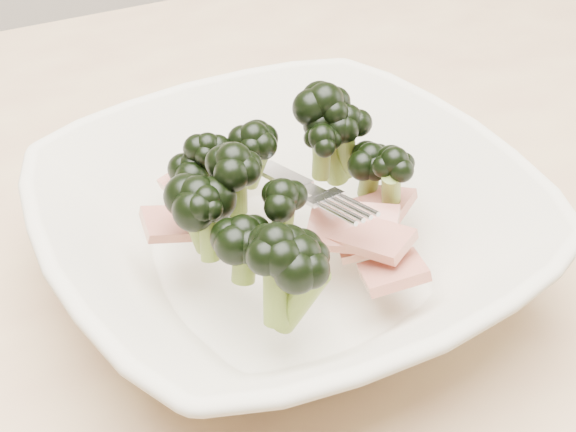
{
  "coord_description": "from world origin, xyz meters",
  "views": [
    {
      "loc": [
        -0.11,
        -0.43,
        1.11
      ],
      "look_at": [
        0.06,
        -0.07,
        0.8
      ],
      "focal_mm": 50.0,
      "sensor_mm": 36.0,
      "label": 1
    }
  ],
  "objects": [
    {
      "name": "broccoli_dish",
      "position": [
        0.06,
        -0.07,
        0.79
      ],
      "size": [
        0.33,
        0.33,
        0.11
      ],
      "color": "beige",
      "rests_on": "dining_table"
    },
    {
      "name": "dining_table",
      "position": [
        0.0,
        0.0,
        0.65
      ],
      "size": [
        1.2,
        0.8,
        0.75
      ],
      "color": "tan",
      "rests_on": "ground"
    }
  ]
}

